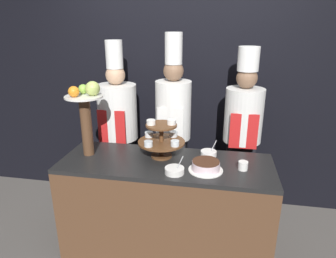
% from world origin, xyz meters
% --- Properties ---
extents(wall_back, '(10.00, 0.06, 2.80)m').
position_xyz_m(wall_back, '(0.00, 1.26, 1.40)').
color(wall_back, black).
rests_on(wall_back, ground_plane).
extents(buffet_counter, '(1.75, 0.63, 0.86)m').
position_xyz_m(buffet_counter, '(0.00, 0.31, 0.43)').
color(buffet_counter, brown).
rests_on(buffet_counter, ground_plane).
extents(tiered_stand, '(0.40, 0.40, 0.33)m').
position_xyz_m(tiered_stand, '(-0.05, 0.41, 1.03)').
color(tiered_stand, brown).
rests_on(tiered_stand, buffet_counter).
extents(fruit_pedestal, '(0.31, 0.31, 0.64)m').
position_xyz_m(fruit_pedestal, '(-0.68, 0.35, 1.26)').
color(fruit_pedestal, brown).
rests_on(fruit_pedestal, buffet_counter).
extents(cake_round, '(0.27, 0.27, 0.08)m').
position_xyz_m(cake_round, '(0.33, 0.21, 0.90)').
color(cake_round, white).
rests_on(cake_round, buffet_counter).
extents(cup_white, '(0.07, 0.07, 0.07)m').
position_xyz_m(cup_white, '(0.62, 0.28, 0.89)').
color(cup_white, white).
rests_on(cup_white, buffet_counter).
extents(serving_bowl_near, '(0.15, 0.15, 0.15)m').
position_xyz_m(serving_bowl_near, '(0.10, 0.13, 0.88)').
color(serving_bowl_near, white).
rests_on(serving_bowl_near, buffet_counter).
extents(serving_bowl_far, '(0.14, 0.14, 0.15)m').
position_xyz_m(serving_bowl_far, '(0.34, 0.50, 0.88)').
color(serving_bowl_far, white).
rests_on(serving_bowl_far, buffet_counter).
extents(chef_left, '(0.39, 0.39, 1.79)m').
position_xyz_m(chef_left, '(-0.60, 0.88, 0.95)').
color(chef_left, black).
rests_on(chef_left, ground_plane).
extents(chef_center_left, '(0.34, 0.34, 1.86)m').
position_xyz_m(chef_center_left, '(-0.03, 0.88, 1.00)').
color(chef_center_left, '#28282D').
rests_on(chef_center_left, ground_plane).
extents(chef_center_right, '(0.35, 0.35, 1.75)m').
position_xyz_m(chef_center_right, '(0.63, 0.88, 0.97)').
color(chef_center_right, black).
rests_on(chef_center_right, ground_plane).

